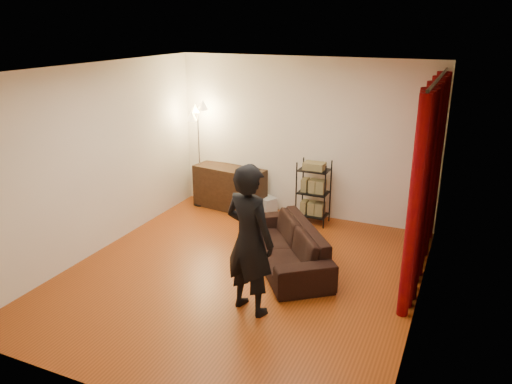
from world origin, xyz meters
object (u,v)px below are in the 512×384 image
at_px(media_cabinet, 230,188).
at_px(floor_lamp, 199,156).
at_px(sofa, 285,245).
at_px(storage_boxes, 265,204).
at_px(person, 249,240).
at_px(wire_shelf, 313,193).

xyz_separation_m(media_cabinet, floor_lamp, (-0.58, -0.05, 0.55)).
relative_size(sofa, storage_boxes, 5.94).
relative_size(storage_boxes, floor_lamp, 0.18).
bearing_deg(sofa, storage_boxes, 173.40).
bearing_deg(sofa, floor_lamp, -162.47).
relative_size(sofa, person, 1.11).
bearing_deg(wire_shelf, media_cabinet, 167.35).
distance_m(storage_boxes, wire_shelf, 1.01).
xyz_separation_m(media_cabinet, wire_shelf, (1.59, -0.06, 0.15)).
bearing_deg(wire_shelf, person, -97.44).
relative_size(person, storage_boxes, 5.37).
bearing_deg(media_cabinet, floor_lamp, -166.51).
xyz_separation_m(person, wire_shelf, (-0.15, 2.87, -0.36)).
height_order(media_cabinet, wire_shelf, wire_shelf).
distance_m(wire_shelf, floor_lamp, 2.20).
relative_size(person, wire_shelf, 1.67).
bearing_deg(media_cabinet, storage_boxes, 15.57).
xyz_separation_m(wire_shelf, floor_lamp, (-2.17, 0.01, 0.40)).
bearing_deg(storage_boxes, sofa, -59.37).
xyz_separation_m(sofa, wire_shelf, (-0.11, 1.60, 0.25)).
distance_m(media_cabinet, floor_lamp, 0.80).
xyz_separation_m(storage_boxes, wire_shelf, (0.92, -0.15, 0.40)).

